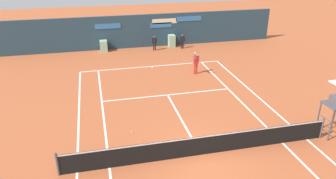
{
  "coord_description": "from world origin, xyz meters",
  "views": [
    {
      "loc": [
        -4.16,
        -11.17,
        8.44
      ],
      "look_at": [
        -0.2,
        5.45,
        0.8
      ],
      "focal_mm": 34.55,
      "sensor_mm": 36.0,
      "label": 1
    }
  ],
  "objects_px": {
    "ball_kid_left_post": "(182,40)",
    "tennis_ball_mid_court": "(132,132)",
    "player_on_baseline": "(196,61)",
    "tennis_ball_near_service_line": "(212,69)",
    "ball_kid_centre_post": "(154,42)"
  },
  "relations": [
    {
      "from": "ball_kid_left_post",
      "to": "tennis_ball_mid_court",
      "type": "bearing_deg",
      "value": 71.22
    },
    {
      "from": "ball_kid_left_post",
      "to": "ball_kid_centre_post",
      "type": "relative_size",
      "value": 0.97
    },
    {
      "from": "ball_kid_left_post",
      "to": "tennis_ball_mid_court",
      "type": "distance_m",
      "value": 14.6
    },
    {
      "from": "player_on_baseline",
      "to": "tennis_ball_near_service_line",
      "type": "distance_m",
      "value": 1.84
    },
    {
      "from": "ball_kid_left_post",
      "to": "ball_kid_centre_post",
      "type": "distance_m",
      "value": 2.52
    },
    {
      "from": "ball_kid_left_post",
      "to": "player_on_baseline",
      "type": "bearing_deg",
      "value": 89.6
    },
    {
      "from": "ball_kid_centre_post",
      "to": "player_on_baseline",
      "type": "bearing_deg",
      "value": 110.88
    },
    {
      "from": "player_on_baseline",
      "to": "ball_kid_centre_post",
      "type": "distance_m",
      "value": 6.52
    },
    {
      "from": "tennis_ball_mid_court",
      "to": "player_on_baseline",
      "type": "bearing_deg",
      "value": 51.53
    },
    {
      "from": "tennis_ball_mid_court",
      "to": "ball_kid_centre_post",
      "type": "bearing_deg",
      "value": 74.16
    },
    {
      "from": "ball_kid_centre_post",
      "to": "tennis_ball_near_service_line",
      "type": "bearing_deg",
      "value": 124.91
    },
    {
      "from": "player_on_baseline",
      "to": "tennis_ball_mid_court",
      "type": "relative_size",
      "value": 26.83
    },
    {
      "from": "player_on_baseline",
      "to": "ball_kid_centre_post",
      "type": "relative_size",
      "value": 1.41
    },
    {
      "from": "player_on_baseline",
      "to": "tennis_ball_mid_court",
      "type": "height_order",
      "value": "player_on_baseline"
    },
    {
      "from": "tennis_ball_mid_court",
      "to": "tennis_ball_near_service_line",
      "type": "bearing_deg",
      "value": 47.24
    }
  ]
}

